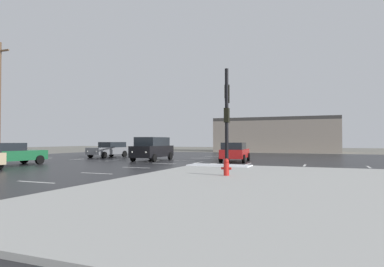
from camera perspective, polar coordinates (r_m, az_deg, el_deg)
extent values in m
plane|color=slate|center=(27.08, -2.96, -4.95)|extent=(120.00, 120.00, 0.00)
cube|color=#232326|center=(27.08, -2.96, -4.92)|extent=(44.00, 44.00, 0.02)
cube|color=#B2B2AD|center=(12.69, 25.08, -8.81)|extent=(18.00, 18.00, 0.14)
cube|color=white|center=(21.55, 4.74, -5.46)|extent=(4.00, 1.60, 0.06)
cube|color=silver|center=(15.54, -25.25, -7.55)|extent=(2.00, 0.15, 0.01)
cube|color=silver|center=(18.49, -16.10, -6.58)|extent=(2.00, 0.15, 0.01)
cube|color=silver|center=(21.78, -9.60, -5.79)|extent=(2.00, 0.15, 0.01)
cube|color=silver|center=(25.28, -4.86, -5.16)|extent=(2.00, 0.15, 0.01)
cube|color=silver|center=(28.90, -1.30, -4.66)|extent=(2.00, 0.15, 0.01)
cube|color=silver|center=(32.61, 1.46, -4.27)|extent=(2.00, 0.15, 0.01)
cube|color=silver|center=(36.39, 3.65, -3.94)|extent=(2.00, 0.15, 0.01)
cube|color=silver|center=(40.21, 5.42, -3.68)|extent=(2.00, 0.15, 0.01)
cube|color=silver|center=(44.06, 6.88, -3.46)|extent=(2.00, 0.15, 0.01)
cube|color=silver|center=(38.25, -28.33, -3.67)|extent=(0.15, 2.00, 0.01)
cube|color=silver|center=(35.28, -24.15, -3.93)|extent=(0.15, 2.00, 0.01)
cube|color=silver|center=(32.54, -19.22, -4.21)|extent=(0.15, 2.00, 0.01)
cube|color=silver|center=(30.07, -13.44, -4.50)|extent=(0.15, 2.00, 0.01)
cube|color=silver|center=(27.97, -6.70, -4.77)|extent=(0.15, 2.00, 0.01)
cube|color=silver|center=(26.30, 1.02, -5.01)|extent=(0.15, 2.00, 0.01)
cube|color=silver|center=(25.17, 9.60, -5.16)|extent=(0.15, 2.00, 0.01)
cube|color=silver|center=(24.65, 18.77, -5.20)|extent=(0.15, 2.00, 0.01)
cube|color=silver|center=(24.76, 28.09, -5.11)|extent=(0.15, 2.00, 0.01)
cube|color=silver|center=(22.04, 0.99, -5.75)|extent=(0.45, 7.00, 0.01)
cylinder|color=black|center=(20.81, 5.97, 2.74)|extent=(0.22, 0.22, 6.12)
cylinder|color=black|center=(24.25, 6.03, 8.51)|extent=(1.79, 6.11, 0.14)
cube|color=black|center=(23.84, 6.03, 7.16)|extent=(0.42, 0.36, 0.95)
sphere|color=#19D833|center=(24.04, 6.03, 7.78)|extent=(0.20, 0.20, 0.20)
cube|color=black|center=(25.25, 6.05, 6.69)|extent=(0.42, 0.36, 0.95)
sphere|color=#19D833|center=(25.44, 6.05, 7.28)|extent=(0.20, 0.20, 0.20)
cube|color=black|center=(26.65, 6.07, 6.28)|extent=(0.42, 0.36, 0.95)
sphere|color=#19D833|center=(26.85, 6.08, 6.83)|extent=(0.20, 0.20, 0.20)
cube|color=black|center=(20.82, 5.97, 3.13)|extent=(0.28, 0.36, 0.90)
cylinder|color=red|center=(15.62, 5.91, -6.09)|extent=(0.26, 0.26, 0.60)
sphere|color=red|center=(15.59, 5.91, -4.73)|extent=(0.25, 0.25, 0.25)
cylinder|color=red|center=(15.66, 5.28, -5.97)|extent=(0.12, 0.11, 0.11)
cylinder|color=red|center=(15.57, 6.56, -5.99)|extent=(0.12, 0.11, 0.11)
cube|color=gray|center=(53.55, 14.34, -0.52)|extent=(18.32, 8.00, 4.72)
cube|color=#3F3D3A|center=(53.64, 14.33, 2.26)|extent=(18.32, 8.00, 0.50)
cube|color=slate|center=(35.40, -14.24, -2.89)|extent=(2.28, 4.67, 0.70)
cube|color=black|center=(35.89, -13.51, -1.87)|extent=(1.92, 2.64, 0.55)
cylinder|color=black|center=(33.68, -14.86, -3.57)|extent=(0.29, 0.68, 0.66)
cylinder|color=black|center=(34.93, -17.03, -3.47)|extent=(0.29, 0.68, 0.66)
cylinder|color=black|center=(35.98, -11.53, -3.43)|extent=(0.29, 0.68, 0.66)
cylinder|color=black|center=(37.15, -13.68, -3.35)|extent=(0.29, 0.68, 0.66)
sphere|color=white|center=(33.40, -16.05, -2.99)|extent=(0.18, 0.18, 0.18)
sphere|color=white|center=(34.21, -17.43, -2.93)|extent=(0.18, 0.18, 0.18)
cube|color=#195933|center=(26.80, -28.45, -3.34)|extent=(2.30, 4.68, 0.70)
cube|color=black|center=(26.42, -29.66, -2.01)|extent=(1.93, 2.65, 0.55)
cylinder|color=black|center=(28.42, -26.87, -3.93)|extent=(0.29, 0.68, 0.66)
cylinder|color=black|center=(26.96, -24.68, -4.11)|extent=(0.29, 0.68, 0.66)
sphere|color=white|center=(28.53, -25.39, -3.23)|extent=(0.18, 0.18, 0.18)
sphere|color=white|center=(27.61, -23.97, -3.32)|extent=(0.18, 0.18, 0.18)
cube|color=#B21919|center=(27.68, 7.42, -3.40)|extent=(2.20, 4.64, 0.70)
cube|color=black|center=(26.99, 7.19, -2.13)|extent=(1.87, 2.61, 0.55)
cylinder|color=black|center=(29.35, 6.16, -3.96)|extent=(0.28, 0.68, 0.66)
cylinder|color=black|center=(29.08, 9.66, -3.98)|extent=(0.28, 0.68, 0.66)
cylinder|color=black|center=(26.35, 4.95, -4.28)|extent=(0.28, 0.68, 0.66)
cylinder|color=black|center=(26.05, 8.84, -4.31)|extent=(0.28, 0.68, 0.66)
sphere|color=white|center=(29.94, 7.00, -3.24)|extent=(0.18, 0.18, 0.18)
sphere|color=white|center=(29.77, 9.19, -3.24)|extent=(0.18, 0.18, 0.18)
cube|color=black|center=(29.16, -6.81, -3.05)|extent=(2.09, 4.85, 0.95)
cube|color=black|center=(29.15, -6.81, -1.38)|extent=(1.89, 3.41, 0.75)
cylinder|color=black|center=(27.29, -6.53, -4.17)|extent=(0.24, 0.67, 0.66)
cylinder|color=black|center=(28.22, -10.09, -4.06)|extent=(0.24, 0.67, 0.66)
cylinder|color=black|center=(30.24, -3.76, -3.89)|extent=(0.24, 0.67, 0.66)
cylinder|color=black|center=(31.08, -7.06, -3.81)|extent=(0.24, 0.67, 0.66)
sphere|color=white|center=(26.79, -7.89, -3.21)|extent=(0.18, 0.18, 0.18)
sphere|color=white|center=(27.40, -10.20, -3.16)|extent=(0.18, 0.18, 0.18)
cube|color=brown|center=(35.59, -30.11, 12.14)|extent=(2.20, 0.14, 0.14)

